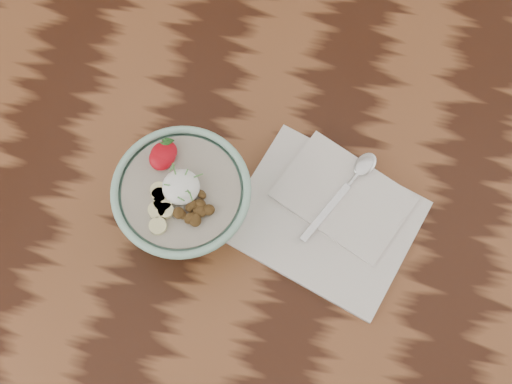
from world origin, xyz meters
TOP-DOWN VIEW (x-y plane):
  - table at (0.00, 0.00)cm, footprint 160.00×90.00cm
  - breakfast_bowl at (-17.78, -5.10)cm, footprint 18.21×18.21cm
  - napkin at (1.76, -0.85)cm, footprint 28.78×25.62cm
  - spoon at (4.23, 5.25)cm, footprint 8.92×15.69cm

SIDE VIEW (x-z plane):
  - table at x=0.00cm, z-range 28.20..103.20cm
  - napkin at x=1.76cm, z-range 74.88..76.37cm
  - spoon at x=4.23cm, z-range 76.42..77.29cm
  - breakfast_bowl at x=-17.78cm, z-range 75.17..87.27cm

